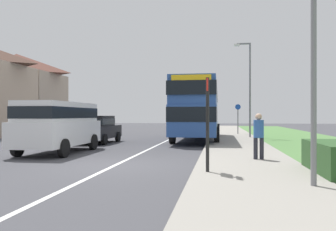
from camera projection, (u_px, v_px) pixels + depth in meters
ground_plane at (115, 166)px, 10.88m from camera, size 120.00×120.00×0.00m
lane_marking_centre at (159, 144)px, 18.79m from camera, size 0.14×60.00×0.01m
pavement_near_side at (239, 148)px, 16.18m from camera, size 3.20×68.00×0.12m
grass_verge_seaward at (335, 150)px, 15.53m from camera, size 6.00×68.00×0.08m
roadside_hedge at (336, 160)px, 8.81m from camera, size 1.10×2.75×0.90m
double_decker_bus at (198, 107)px, 21.95m from camera, size 2.80×10.16×3.70m
parked_van_white at (59, 123)px, 14.57m from camera, size 2.11×4.91×2.16m
parked_car_black at (96, 128)px, 19.68m from camera, size 1.96×3.96×1.59m
pedestrian_at_stop at (259, 134)px, 11.51m from camera, size 0.34×0.34×1.67m
bus_stop_sign at (208, 118)px, 8.97m from camera, size 0.09×0.52×2.60m
cycle_route_sign at (238, 118)px, 27.65m from camera, size 0.44×0.08×2.52m
street_lamp_near at (308, 10)px, 7.20m from camera, size 1.14×0.20×6.57m
street_lamp_mid at (248, 83)px, 23.46m from camera, size 1.14×0.20×6.60m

